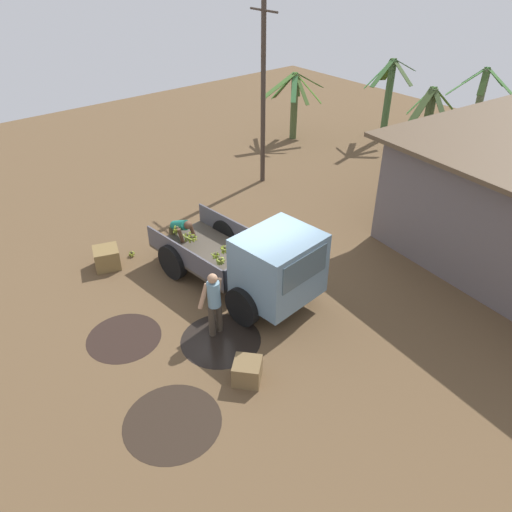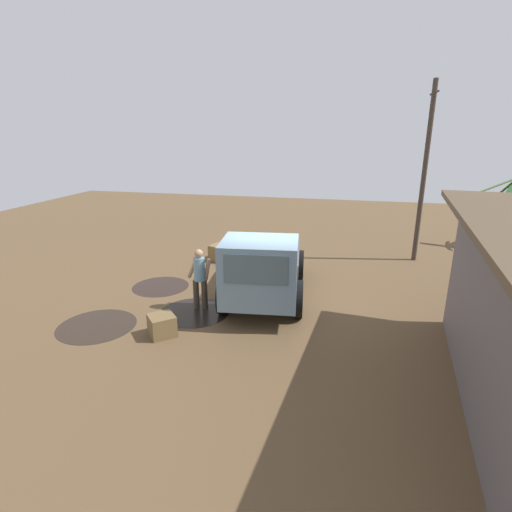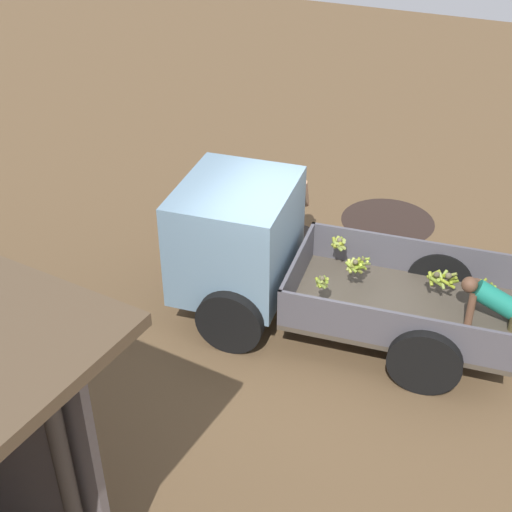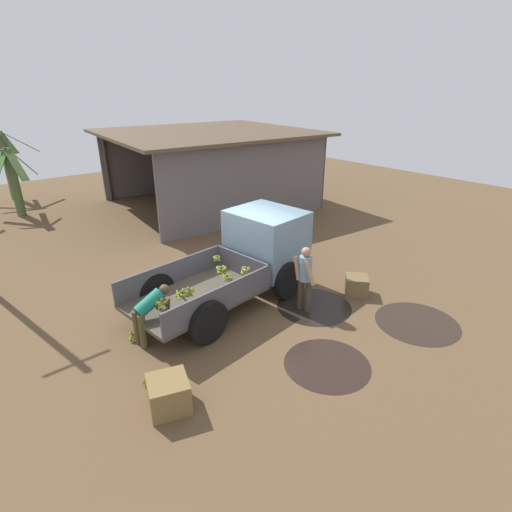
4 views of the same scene
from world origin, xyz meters
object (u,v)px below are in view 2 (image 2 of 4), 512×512
at_px(person_foreground_visitor, 200,276).
at_px(wooden_crate_0, 221,253).
at_px(banana_bunch_on_ground_1, 279,265).
at_px(wooden_crate_1, 162,325).
at_px(person_worker_loading, 270,249).
at_px(banana_bunch_on_ground_0, 241,259).
at_px(cargo_truck, 262,272).
at_px(utility_pole, 424,172).

bearing_deg(person_foreground_visitor, wooden_crate_0, 1.63).
bearing_deg(banana_bunch_on_ground_1, wooden_crate_1, -18.85).
bearing_deg(banana_bunch_on_ground_1, person_worker_loading, -40.86).
bearing_deg(banana_bunch_on_ground_1, banana_bunch_on_ground_0, -106.16).
distance_m(person_foreground_visitor, wooden_crate_1, 1.78).
relative_size(banana_bunch_on_ground_0, wooden_crate_1, 0.35).
relative_size(person_worker_loading, wooden_crate_1, 2.11).
xyz_separation_m(cargo_truck, utility_pole, (-5.50, 4.56, 2.10)).
height_order(utility_pole, wooden_crate_0, utility_pole).
height_order(cargo_truck, wooden_crate_0, cargo_truck).
bearing_deg(utility_pole, cargo_truck, -39.66).
relative_size(cargo_truck, wooden_crate_1, 8.74).
bearing_deg(cargo_truck, person_foreground_visitor, -88.73).
distance_m(banana_bunch_on_ground_0, wooden_crate_1, 5.76).
bearing_deg(wooden_crate_0, cargo_truck, 31.55).
distance_m(person_foreground_visitor, person_worker_loading, 3.62).
bearing_deg(person_foreground_visitor, person_worker_loading, -28.56).
distance_m(wooden_crate_0, wooden_crate_1, 5.71).
xyz_separation_m(utility_pole, banana_bunch_on_ground_0, (1.59, -6.19, -3.10)).
distance_m(utility_pole, wooden_crate_1, 10.25).
height_order(person_foreground_visitor, banana_bunch_on_ground_0, person_foreground_visitor).
xyz_separation_m(cargo_truck, wooden_crate_0, (-3.87, -2.37, -0.80)).
relative_size(cargo_truck, utility_pole, 0.79).
distance_m(person_foreground_visitor, banana_bunch_on_ground_1, 4.06).
relative_size(person_worker_loading, banana_bunch_on_ground_0, 5.94).
bearing_deg(cargo_truck, person_worker_loading, -178.99).
height_order(person_foreground_visitor, wooden_crate_1, person_foreground_visitor).
bearing_deg(person_worker_loading, banana_bunch_on_ground_1, 134.05).
distance_m(utility_pole, wooden_crate_0, 7.69).
height_order(banana_bunch_on_ground_0, banana_bunch_on_ground_1, banana_bunch_on_ground_1).
xyz_separation_m(banana_bunch_on_ground_0, banana_bunch_on_ground_1, (0.43, 1.48, 0.02)).
distance_m(person_worker_loading, wooden_crate_0, 2.13).
xyz_separation_m(person_foreground_visitor, wooden_crate_1, (1.62, -0.34, -0.66)).
bearing_deg(banana_bunch_on_ground_1, cargo_truck, 2.43).
height_order(person_foreground_visitor, wooden_crate_0, person_foreground_visitor).
relative_size(utility_pole, person_worker_loading, 5.21).
bearing_deg(utility_pole, banana_bunch_on_ground_0, -75.58).
distance_m(utility_pole, person_worker_loading, 6.00).
bearing_deg(person_foreground_visitor, wooden_crate_1, 159.14).
height_order(utility_pole, banana_bunch_on_ground_1, utility_pole).
distance_m(utility_pole, banana_bunch_on_ground_1, 5.98).
xyz_separation_m(person_worker_loading, banana_bunch_on_ground_0, (-0.72, -1.22, -0.64)).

